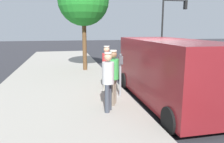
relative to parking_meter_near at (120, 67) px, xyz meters
The scene contains 9 objects.
ground_plane 1.83m from the parking_meter_near, 165.47° to the right, with size 80.00×80.00×0.00m, color #2D2D33.
sidewalk_slab 2.44m from the parking_meter_near, ahead, with size 5.00×32.00×0.15m, color #9E998E.
parking_meter_near is the anchor object (origin of this frame).
pedestrian_in_red 0.87m from the parking_meter_near, 67.67° to the right, with size 0.34×0.34×1.72m.
pedestrian_in_green 0.92m from the parking_meter_near, 61.31° to the left, with size 0.34×0.34×1.72m.
pedestrian_in_gray 1.51m from the parking_meter_near, 61.86° to the left, with size 0.34×0.34×1.72m.
parked_van 1.66m from the parking_meter_near, 154.91° to the left, with size 2.16×5.21×2.15m.
traffic_light_corner 14.10m from the parking_meter_near, 124.24° to the right, with size 2.48×0.42×5.20m.
street_tree 6.06m from the parking_meter_near, 82.26° to the right, with size 2.82×2.82×5.31m.
Camera 1 is at (3.26, 7.53, 2.51)m, focal length 34.74 mm.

